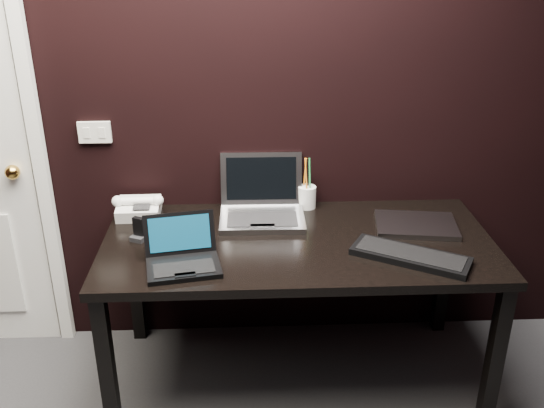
{
  "coord_description": "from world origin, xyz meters",
  "views": [
    {
      "loc": [
        0.08,
        -0.94,
        1.96
      ],
      "look_at": [
        0.18,
        1.35,
        0.93
      ],
      "focal_mm": 40.0,
      "sensor_mm": 36.0,
      "label": 1
    }
  ],
  "objects_px": {
    "netbook": "(182,257)",
    "ext_keyboard": "(410,256)",
    "desk": "(298,255)",
    "mobile_phone": "(139,232)",
    "closed_laptop": "(416,225)",
    "pen_cup": "(307,196)",
    "desk_phone": "(139,208)",
    "silver_laptop": "(262,207)"
  },
  "relations": [
    {
      "from": "closed_laptop",
      "to": "mobile_phone",
      "type": "xyz_separation_m",
      "value": [
        -1.24,
        -0.06,
        0.03
      ]
    },
    {
      "from": "closed_laptop",
      "to": "pen_cup",
      "type": "height_order",
      "value": "pen_cup"
    },
    {
      "from": "pen_cup",
      "to": "netbook",
      "type": "bearing_deg",
      "value": -135.47
    },
    {
      "from": "ext_keyboard",
      "to": "silver_laptop",
      "type": "bearing_deg",
      "value": 144.42
    },
    {
      "from": "silver_laptop",
      "to": "desk_phone",
      "type": "xyz_separation_m",
      "value": [
        -0.58,
        0.04,
        -0.01
      ]
    },
    {
      "from": "netbook",
      "to": "desk_phone",
      "type": "bearing_deg",
      "value": 117.28
    },
    {
      "from": "pen_cup",
      "to": "closed_laptop",
      "type": "bearing_deg",
      "value": -27.39
    },
    {
      "from": "netbook",
      "to": "silver_laptop",
      "type": "bearing_deg",
      "value": 52.86
    },
    {
      "from": "ext_keyboard",
      "to": "desk_phone",
      "type": "bearing_deg",
      "value": 158.3
    },
    {
      "from": "closed_laptop",
      "to": "desk_phone",
      "type": "distance_m",
      "value": 1.29
    },
    {
      "from": "desk",
      "to": "pen_cup",
      "type": "distance_m",
      "value": 0.37
    },
    {
      "from": "silver_laptop",
      "to": "mobile_phone",
      "type": "height_order",
      "value": "silver_laptop"
    },
    {
      "from": "desk",
      "to": "netbook",
      "type": "distance_m",
      "value": 0.54
    },
    {
      "from": "desk_phone",
      "to": "pen_cup",
      "type": "distance_m",
      "value": 0.8
    },
    {
      "from": "silver_laptop",
      "to": "ext_keyboard",
      "type": "distance_m",
      "value": 0.73
    },
    {
      "from": "pen_cup",
      "to": "silver_laptop",
      "type": "bearing_deg",
      "value": -154.31
    },
    {
      "from": "closed_laptop",
      "to": "pen_cup",
      "type": "bearing_deg",
      "value": 152.61
    },
    {
      "from": "desk",
      "to": "mobile_phone",
      "type": "distance_m",
      "value": 0.7
    },
    {
      "from": "silver_laptop",
      "to": "pen_cup",
      "type": "relative_size",
      "value": 1.55
    },
    {
      "from": "desk",
      "to": "netbook",
      "type": "xyz_separation_m",
      "value": [
        -0.48,
        -0.21,
        0.12
      ]
    },
    {
      "from": "closed_laptop",
      "to": "silver_laptop",
      "type": "bearing_deg",
      "value": 168.71
    },
    {
      "from": "desk",
      "to": "desk_phone",
      "type": "xyz_separation_m",
      "value": [
        -0.73,
        0.27,
        0.12
      ]
    },
    {
      "from": "desk",
      "to": "ext_keyboard",
      "type": "height_order",
      "value": "ext_keyboard"
    },
    {
      "from": "netbook",
      "to": "ext_keyboard",
      "type": "xyz_separation_m",
      "value": [
        0.93,
        0.01,
        -0.02
      ]
    },
    {
      "from": "desk_phone",
      "to": "ext_keyboard",
      "type": "bearing_deg",
      "value": -21.7
    },
    {
      "from": "ext_keyboard",
      "to": "closed_laptop",
      "type": "relative_size",
      "value": 1.27
    },
    {
      "from": "silver_laptop",
      "to": "mobile_phone",
      "type": "distance_m",
      "value": 0.58
    },
    {
      "from": "mobile_phone",
      "to": "desk_phone",
      "type": "bearing_deg",
      "value": 98.79
    },
    {
      "from": "netbook",
      "to": "mobile_phone",
      "type": "bearing_deg",
      "value": 131.73
    },
    {
      "from": "silver_laptop",
      "to": "ext_keyboard",
      "type": "height_order",
      "value": "silver_laptop"
    },
    {
      "from": "closed_laptop",
      "to": "desk_phone",
      "type": "height_order",
      "value": "desk_phone"
    },
    {
      "from": "mobile_phone",
      "to": "pen_cup",
      "type": "distance_m",
      "value": 0.82
    },
    {
      "from": "desk",
      "to": "silver_laptop",
      "type": "xyz_separation_m",
      "value": [
        -0.15,
        0.23,
        0.13
      ]
    },
    {
      "from": "desk",
      "to": "closed_laptop",
      "type": "xyz_separation_m",
      "value": [
        0.55,
        0.09,
        0.09
      ]
    },
    {
      "from": "desk_phone",
      "to": "mobile_phone",
      "type": "xyz_separation_m",
      "value": [
        0.04,
        -0.24,
        -0.0
      ]
    },
    {
      "from": "desk",
      "to": "closed_laptop",
      "type": "bearing_deg",
      "value": 9.74
    },
    {
      "from": "closed_laptop",
      "to": "ext_keyboard",
      "type": "bearing_deg",
      "value": -109.24
    },
    {
      "from": "closed_laptop",
      "to": "mobile_phone",
      "type": "height_order",
      "value": "mobile_phone"
    },
    {
      "from": "mobile_phone",
      "to": "netbook",
      "type": "bearing_deg",
      "value": -48.27
    },
    {
      "from": "desk",
      "to": "pen_cup",
      "type": "height_order",
      "value": "pen_cup"
    },
    {
      "from": "mobile_phone",
      "to": "pen_cup",
      "type": "bearing_deg",
      "value": 22.11
    },
    {
      "from": "netbook",
      "to": "mobile_phone",
      "type": "relative_size",
      "value": 3.15
    }
  ]
}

